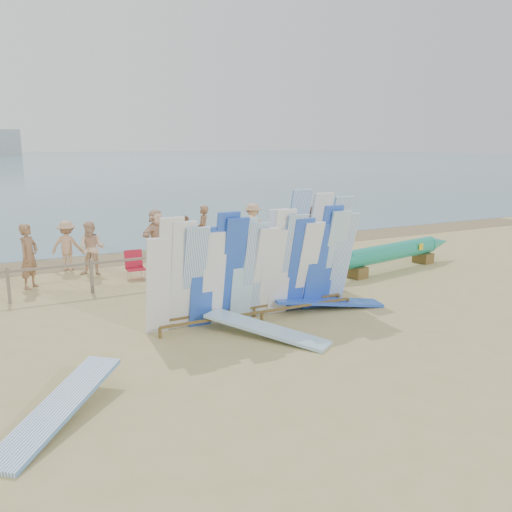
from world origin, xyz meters
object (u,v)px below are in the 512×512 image
beachgoer_1 (29,256)px  beachgoer_7 (203,230)px  beachgoer_4 (185,240)px  stroller (202,260)px  beachgoer_9 (253,226)px  beachgoer_extra_0 (297,227)px  flat_board_a (266,337)px  side_surfboard_rack (306,247)px  vendor_table (272,274)px  beachgoer_6 (251,240)px  main_surfboard_rack (258,270)px  beach_chair_left (135,271)px  outrigger_canoe (392,253)px  beachgoer_10 (313,232)px  beachgoer_5 (156,234)px  beachgoer_8 (223,241)px  beachgoer_2 (92,248)px  flat_board_e (60,421)px  beach_chair_right (209,261)px  beachgoer_3 (67,246)px  flat_board_d (328,309)px

beachgoer_1 → beachgoer_7: (5.99, 2.27, -0.03)m
beachgoer_4 → stroller: bearing=-138.9°
beachgoer_9 → beachgoer_extra_0: bearing=21.4°
flat_board_a → side_surfboard_rack: bearing=10.4°
vendor_table → beachgoer_6: 3.01m
main_surfboard_rack → beach_chair_left: size_ratio=6.12×
outrigger_canoe → beachgoer_10: (-1.24, 2.59, 0.35)m
vendor_table → beachgoer_5: beachgoer_5 is taller
flat_board_a → stroller: stroller is taller
main_surfboard_rack → beachgoer_8: size_ratio=3.06×
beachgoer_6 → beachgoer_7: (-0.66, 2.48, 0.05)m
beachgoer_4 → beachgoer_6: 2.18m
beachgoer_5 → beachgoer_8: size_ratio=1.05×
beachgoer_4 → beachgoer_9: beachgoer_9 is taller
stroller → beachgoer_10: (4.13, 0.11, 0.51)m
beach_chair_left → beachgoer_2: size_ratio=0.51×
flat_board_e → beachgoer_7: (6.39, 10.22, 0.86)m
flat_board_a → beachgoer_6: size_ratio=1.66×
outrigger_canoe → flat_board_a: (-6.36, -3.44, -0.55)m
beach_chair_right → beachgoer_6: 1.53m
beachgoer_5 → side_surfboard_rack: bearing=-101.8°
beach_chair_left → stroller: (2.03, -0.13, 0.15)m
beachgoer_9 → beachgoer_3: bearing=-145.2°
side_surfboard_rack → beachgoer_4: 5.19m
beachgoer_10 → beach_chair_left: bearing=-23.8°
main_surfboard_rack → outrigger_canoe: bearing=22.3°
flat_board_d → beachgoer_4: beachgoer_4 is taller
beachgoer_8 → flat_board_d: bearing=157.6°
vendor_table → beachgoer_4: size_ratio=0.78×
flat_board_d → beachgoer_7: size_ratio=1.57×
beach_chair_left → beachgoer_1: (-2.81, 0.29, 0.65)m
flat_board_e → beachgoer_3: bearing=121.4°
beach_chair_left → beachgoer_10: size_ratio=0.46×
beachgoer_1 → beachgoer_extra_0: (9.64, 1.80, -0.12)m
beachgoer_extra_0 → beachgoer_10: beachgoer_10 is taller
beach_chair_right → beachgoer_9: (2.65, 2.08, 0.63)m
outrigger_canoe → beachgoer_extra_0: beachgoer_extra_0 is taller
beachgoer_5 → beachgoer_8: 2.51m
flat_board_e → beachgoer_extra_0: bearing=85.2°
beach_chair_right → vendor_table: bearing=-78.3°
main_surfboard_rack → outrigger_canoe: (5.95, 2.34, -0.58)m
beachgoer_3 → beachgoer_9: bearing=-146.6°
outrigger_canoe → flat_board_d: size_ratio=2.22×
beachgoer_2 → beachgoer_extra_0: (7.84, 1.02, -0.04)m
beachgoer_3 → beachgoer_9: size_ratio=0.91×
side_surfboard_rack → stroller: size_ratio=2.88×
beachgoer_4 → beachgoer_extra_0: 4.89m
flat_board_d → beachgoer_2: beachgoer_2 is taller
beachgoer_3 → beachgoer_extra_0: (8.39, 0.05, -0.01)m
beachgoer_4 → beachgoer_3: beachgoer_4 is taller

